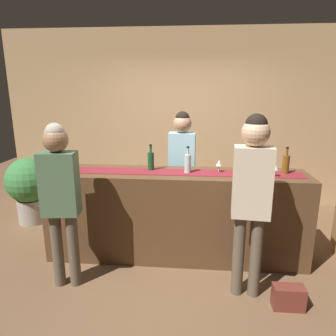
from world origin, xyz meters
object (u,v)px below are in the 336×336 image
Objects in this scene: customer_browsing at (60,190)px; wine_bottle_clear at (188,163)px; potted_plant_tall at (30,185)px; handbag at (288,297)px; wine_bottle_amber at (286,164)px; wine_glass_mid_counter at (275,167)px; customer_sipping at (252,188)px; bartender at (182,161)px; wine_glass_near_customer at (219,163)px; wine_bottle_green at (151,161)px.

wine_bottle_clear is at bearing 23.27° from customer_browsing.
handbag is (3.28, -1.63, -0.46)m from potted_plant_tall.
wine_bottle_clear is 1.08m from wine_bottle_amber.
wine_glass_mid_counter is at bearing -136.71° from wine_bottle_amber.
handbag is (0.36, -0.18, -0.98)m from customer_sipping.
bartender is (-1.17, 0.53, -0.11)m from wine_bottle_amber.
customer_browsing is (-1.19, -0.66, -0.13)m from wine_bottle_clear.
wine_bottle_clear is 0.35m from wine_glass_near_customer.
potted_plant_tall is (-2.68, 0.74, -0.57)m from wine_glass_near_customer.
handbag is at bearing -41.42° from wine_bottle_clear.
potted_plant_tall is (-1.14, 1.45, -0.45)m from customer_browsing.
wine_bottle_green is at bearing 58.63° from bartender.
wine_glass_mid_counter is (0.93, -0.08, -0.01)m from wine_bottle_clear.
bartender is 1.67m from customer_browsing.
wine_bottle_green reaches higher than wine_glass_near_customer.
bartender is (-0.44, 0.54, -0.10)m from wine_glass_near_customer.
wine_bottle_green is 2.10× the size of wine_glass_mid_counter.
wine_glass_near_customer is 1.00× the size of wine_glass_mid_counter.
customer_browsing reaches higher than wine_glass_near_customer.
wine_bottle_clear is at bearing -171.21° from wine_glass_near_customer.
wine_bottle_clear is 2.10× the size of wine_glass_mid_counter.
customer_browsing reaches higher than wine_bottle_green.
wine_glass_near_customer is at bearing 114.08° from customer_sipping.
bartender is 1.99m from handbag.
customer_browsing reaches higher than handbag.
bartender is (-0.09, 0.59, -0.11)m from wine_bottle_clear.
wine_glass_mid_counter is at bearing 9.58° from customer_browsing.
bartender reaches higher than wine_bottle_clear.
wine_bottle_clear is at bearing 137.16° from customer_sipping.
wine_bottle_amber is 1.08× the size of handbag.
wine_bottle_amber is 0.20m from wine_glass_mid_counter.
customer_sipping is (1.02, -0.75, -0.06)m from wine_bottle_green.
customer_browsing is at bearing -162.27° from wine_bottle_amber.
customer_browsing is at bearing -150.83° from wine_bottle_clear.
wine_glass_near_customer is 0.76m from customer_sipping.
customer_browsing is at bearing -174.48° from customer_sipping.
customer_sipping reaches higher than wine_bottle_amber.
wine_glass_near_customer is (0.35, 0.05, -0.01)m from wine_bottle_clear.
wine_glass_near_customer is 0.09× the size of bartender.
customer_sipping is (-0.34, -0.59, -0.05)m from wine_glass_mid_counter.
wine_bottle_green is 1.08× the size of handbag.
wine_glass_near_customer is 1.49m from handbag.
wine_glass_near_customer is 0.60m from wine_glass_mid_counter.
wine_bottle_clear is at bearing 175.36° from wine_glass_mid_counter.
potted_plant_tall is at bearing 164.64° from wine_glass_near_customer.
bartender reaches higher than potted_plant_tall.
wine_bottle_green is (-0.43, 0.09, 0.00)m from wine_bottle_clear.
wine_glass_mid_counter is 1.28m from handbag.
wine_glass_mid_counter is (1.36, -0.17, -0.01)m from wine_bottle_green.
potted_plant_tall reaches higher than handbag.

